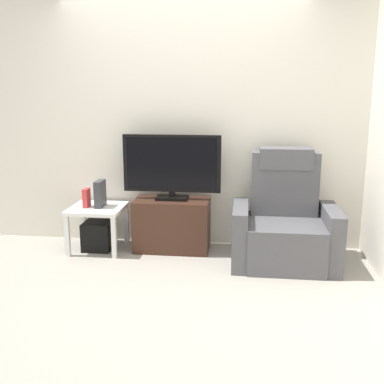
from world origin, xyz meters
TOP-DOWN VIEW (x-y plane):
  - ground_plane at (0.00, 0.00)m, footprint 6.40×6.40m
  - wall_back at (0.00, 1.13)m, footprint 6.40×0.06m
  - tv_stand at (-0.09, 0.86)m, footprint 0.76×0.41m
  - television at (-0.09, 0.88)m, footprint 0.99×0.20m
  - recliner_armchair at (1.03, 0.65)m, footprint 0.98×0.78m
  - side_table at (-0.86, 0.78)m, footprint 0.54×0.54m
  - subwoofer_box at (-0.86, 0.78)m, footprint 0.29×0.29m
  - book_upright at (-0.96, 0.76)m, footprint 0.05×0.12m
  - game_console at (-0.82, 0.79)m, footprint 0.07×0.20m

SIDE VIEW (x-z plane):
  - ground_plane at x=0.00m, z-range 0.00..0.00m
  - subwoofer_box at x=-0.86m, z-range 0.00..0.29m
  - tv_stand at x=-0.09m, z-range 0.00..0.53m
  - recliner_armchair at x=1.03m, z-range -0.17..0.91m
  - side_table at x=-0.86m, z-range 0.16..0.61m
  - book_upright at x=-0.96m, z-range 0.46..0.65m
  - game_console at x=-0.82m, z-range 0.46..0.73m
  - television at x=-0.09m, z-range 0.55..1.21m
  - wall_back at x=0.00m, z-range 0.00..2.60m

